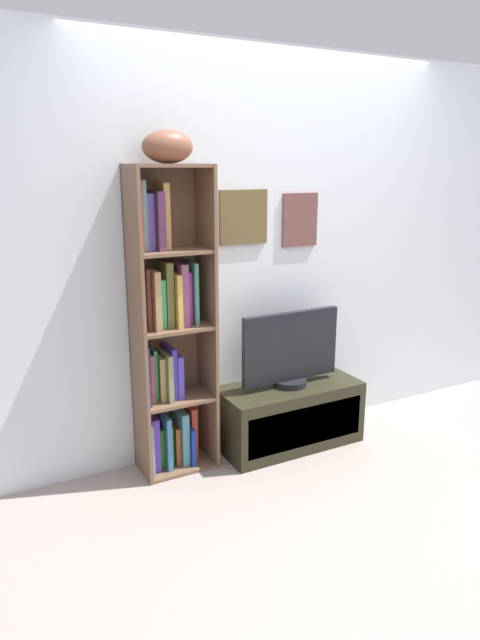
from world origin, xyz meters
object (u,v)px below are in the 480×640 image
object	(u,v)px
bookshelf	(166,335)
tv_stand	(289,415)
television	(291,350)
football	(168,147)

from	to	relation	value
bookshelf	tv_stand	world-z (taller)	bookshelf
bookshelf	television	size ratio (longest dim) A/B	2.64
tv_stand	television	distance (m)	0.45
bookshelf	tv_stand	xyz separation A→B (m)	(0.80, -0.10, -0.64)
tv_stand	television	bearing A→B (deg)	90.00
tv_stand	television	size ratio (longest dim) A/B	1.37
bookshelf	tv_stand	bearing A→B (deg)	-7.23
bookshelf	football	size ratio (longest dim) A/B	6.43
bookshelf	football	world-z (taller)	football
bookshelf	television	distance (m)	0.83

